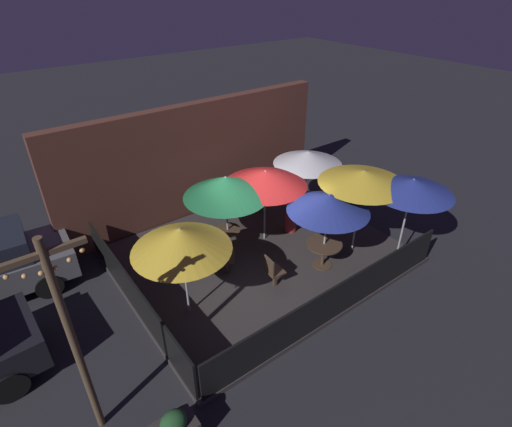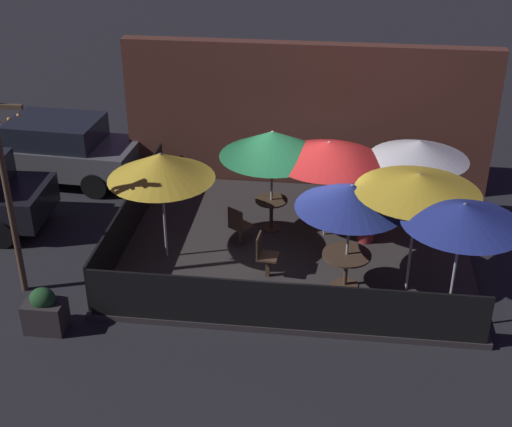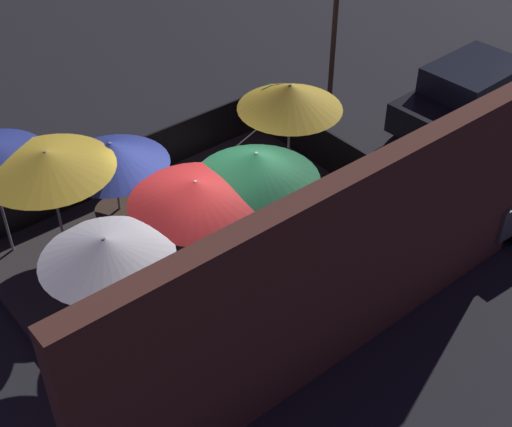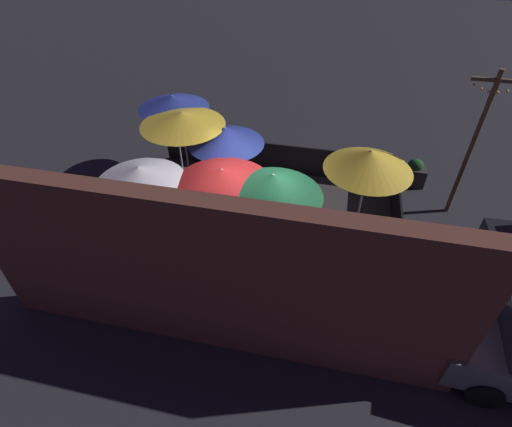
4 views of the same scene
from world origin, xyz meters
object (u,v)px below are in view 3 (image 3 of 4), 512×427
object	(u,v)px
patio_umbrella_5	(196,191)
patron_0	(153,272)
patio_chair_2	(203,323)
patio_umbrella_2	(290,97)
patio_umbrella_3	(47,161)
dining_table_1	(256,232)
patio_umbrella_1	(257,166)
patio_chair_0	(194,189)
dining_table_0	(121,214)
light_post	(334,36)
patio_umbrella_0	(112,154)
planter_box	(269,102)
parked_car_0	(470,95)
patio_umbrella_4	(106,249)
patio_chair_1	(252,201)

from	to	relation	value
patio_umbrella_5	patron_0	world-z (taller)	patio_umbrella_5
patio_chair_2	patio_umbrella_5	bearing A→B (deg)	26.08
patio_umbrella_2	patio_umbrella_5	bearing A→B (deg)	21.97
patio_umbrella_3	dining_table_1	bearing A→B (deg)	143.90
patio_umbrella_5	patio_umbrella_1	bearing A→B (deg)	173.81
patio_umbrella_1	patio_chair_0	world-z (taller)	patio_umbrella_1
patio_umbrella_2	dining_table_0	bearing A→B (deg)	-9.58
light_post	patio_umbrella_5	bearing A→B (deg)	24.85
patio_umbrella_0	planter_box	world-z (taller)	patio_umbrella_0
planter_box	patio_umbrella_2	bearing A→B (deg)	57.25
planter_box	parked_car_0	size ratio (longest dim) A/B	0.21
patio_umbrella_4	patio_chair_2	distance (m)	1.99
patio_chair_0	patio_chair_2	xyz separation A→B (m)	(1.99, 3.04, 0.03)
patio_umbrella_0	parked_car_0	xyz separation A→B (m)	(-8.55, 1.50, -1.19)
patio_chair_0	planter_box	xyz separation A→B (m)	(-3.67, -2.01, -0.23)
patio_umbrella_2	parked_car_0	xyz separation A→B (m)	(-4.90, 0.88, -1.31)
planter_box	patio_umbrella_1	bearing A→B (deg)	47.17
patio_umbrella_3	patio_chair_1	size ratio (longest dim) A/B	2.67
dining_table_0	patron_0	xyz separation A→B (m)	(0.41, 1.74, 0.01)
patio_umbrella_1	patio_chair_2	distance (m)	2.79
parked_car_0	patio_chair_2	bearing A→B (deg)	8.36
patio_umbrella_5	dining_table_0	distance (m)	2.41
dining_table_0	light_post	bearing A→B (deg)	-173.22
patio_chair_0	patio_umbrella_0	bearing A→B (deg)	-0.00
patio_chair_2	patio_umbrella_1	bearing A→B (deg)	-0.00
patio_umbrella_1	patio_umbrella_2	xyz separation A→B (m)	(-2.01, -1.41, 0.02)
patio_chair_2	light_post	bearing A→B (deg)	1.44
patio_umbrella_2	patio_umbrella_4	distance (m)	5.28
patio_umbrella_0	patio_chair_1	distance (m)	2.89
patio_umbrella_4	dining_table_0	bearing A→B (deg)	-122.10
patio_umbrella_5	light_post	world-z (taller)	light_post
light_post	patio_umbrella_3	bearing A→B (deg)	5.60
patio_umbrella_1	patio_umbrella_5	bearing A→B (deg)	-6.19
patio_umbrella_5	planter_box	xyz separation A→B (m)	(-4.78, -3.77, -1.70)
patio_umbrella_1	patio_umbrella_4	xyz separation A→B (m)	(3.02, 0.18, -0.06)
patio_chair_0	patron_0	size ratio (longest dim) A/B	0.72
patio_chair_0	light_post	world-z (taller)	light_post
patio_umbrella_3	planter_box	distance (m)	6.97
patio_umbrella_4	patron_0	world-z (taller)	patio_umbrella_4
patio_chair_1	light_post	xyz separation A→B (m)	(-3.93, -1.92, 1.61)
patio_umbrella_0	patio_umbrella_4	world-z (taller)	patio_umbrella_4
patron_0	parked_car_0	xyz separation A→B (m)	(-8.96, -0.25, 0.15)
patio_umbrella_3	planter_box	bearing A→B (deg)	-163.87
patio_umbrella_1	light_post	size ratio (longest dim) A/B	0.57
light_post	patio_chair_0	bearing A→B (deg)	10.81
dining_table_1	dining_table_0	bearing A→B (deg)	-51.07
patio_umbrella_5	planter_box	world-z (taller)	patio_umbrella_5
dining_table_1	planter_box	distance (m)	5.32
dining_table_1	patron_0	world-z (taller)	patron_0
patio_umbrella_0	patio_umbrella_1	size ratio (longest dim) A/B	0.94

